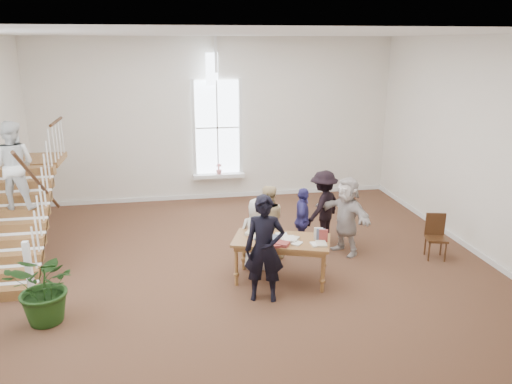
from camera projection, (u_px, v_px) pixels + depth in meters
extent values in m
plane|color=#4D301E|center=(242.00, 261.00, 10.32)|extent=(10.00, 10.00, 0.00)
plane|color=white|center=(217.00, 120.00, 13.91)|extent=(10.00, 0.00, 10.00)
plane|color=white|center=(302.00, 243.00, 5.43)|extent=(10.00, 0.00, 10.00)
plane|color=white|center=(475.00, 146.00, 10.51)|extent=(0.00, 9.00, 9.00)
plane|color=white|center=(240.00, 33.00, 9.02)|extent=(10.00, 10.00, 0.00)
cube|color=white|center=(219.00, 176.00, 14.19)|extent=(1.45, 0.28, 0.10)
plane|color=white|center=(217.00, 128.00, 13.91)|extent=(2.60, 0.00, 2.60)
plane|color=white|center=(216.00, 69.00, 13.45)|extent=(0.60, 0.60, 0.85)
cube|color=white|center=(219.00, 195.00, 14.51)|extent=(10.00, 0.04, 0.12)
imported|color=pink|center=(219.00, 169.00, 14.10)|extent=(0.17, 0.17, 0.30)
cube|color=brown|center=(5.00, 293.00, 8.80)|extent=(1.10, 0.30, 0.20)
cube|color=brown|center=(8.00, 275.00, 9.02)|extent=(1.10, 0.30, 0.20)
cube|color=brown|center=(12.00, 258.00, 9.25)|extent=(1.10, 0.30, 0.20)
cube|color=brown|center=(15.00, 242.00, 9.47)|extent=(1.10, 0.30, 0.20)
cube|color=brown|center=(17.00, 227.00, 9.70)|extent=(1.10, 0.30, 0.20)
cube|color=brown|center=(20.00, 212.00, 9.92)|extent=(1.10, 0.30, 0.20)
cube|color=brown|center=(23.00, 198.00, 10.15)|extent=(1.10, 0.30, 0.20)
cube|color=brown|center=(25.00, 185.00, 10.37)|extent=(1.10, 0.30, 0.20)
cube|color=brown|center=(28.00, 172.00, 10.60)|extent=(1.10, 0.30, 0.20)
cube|color=brown|center=(37.00, 160.00, 11.43)|extent=(1.10, 1.20, 0.12)
cube|color=white|center=(29.00, 271.00, 8.61)|extent=(0.10, 0.10, 1.10)
cylinder|color=#311C0D|center=(39.00, 184.00, 9.54)|extent=(0.07, 2.74, 1.86)
imported|color=silver|center=(13.00, 165.00, 9.65)|extent=(0.94, 0.79, 1.72)
cube|color=brown|center=(282.00, 240.00, 9.27)|extent=(1.98, 1.44, 0.05)
cube|color=brown|center=(281.00, 244.00, 9.29)|extent=(1.83, 1.29, 0.10)
cylinder|color=brown|center=(236.00, 266.00, 9.19)|extent=(0.07, 0.07, 0.79)
cylinder|color=brown|center=(323.00, 272.00, 8.94)|extent=(0.07, 0.07, 0.79)
cylinder|color=brown|center=(243.00, 251.00, 9.84)|extent=(0.07, 0.07, 0.79)
cylinder|color=brown|center=(324.00, 257.00, 9.59)|extent=(0.07, 0.07, 0.79)
cube|color=silver|center=(254.00, 233.00, 9.54)|extent=(0.30, 0.30, 0.03)
cube|color=beige|center=(292.00, 239.00, 9.20)|extent=(0.32, 0.35, 0.04)
cube|color=tan|center=(273.00, 241.00, 9.16)|extent=(0.25, 0.25, 0.02)
cube|color=silver|center=(289.00, 239.00, 9.18)|extent=(0.24, 0.28, 0.05)
cube|color=#4C5972|center=(260.00, 238.00, 9.27)|extent=(0.25, 0.26, 0.04)
cube|color=maroon|center=(283.00, 244.00, 8.96)|extent=(0.29, 0.29, 0.06)
cube|color=white|center=(282.00, 235.00, 9.42)|extent=(0.23, 0.27, 0.02)
cube|color=#BFB299|center=(250.00, 233.00, 9.51)|extent=(0.25, 0.29, 0.05)
cube|color=silver|center=(317.00, 244.00, 8.99)|extent=(0.23, 0.23, 0.03)
cube|color=beige|center=(286.00, 238.00, 9.31)|extent=(0.27, 0.28, 0.02)
cube|color=tan|center=(258.00, 236.00, 9.35)|extent=(0.28, 0.28, 0.03)
cube|color=silver|center=(288.00, 239.00, 9.22)|extent=(0.29, 0.30, 0.04)
cube|color=#4C5972|center=(273.00, 238.00, 9.23)|extent=(0.32, 0.34, 0.05)
cube|color=maroon|center=(275.00, 244.00, 8.97)|extent=(0.20, 0.30, 0.05)
cube|color=white|center=(257.00, 236.00, 9.37)|extent=(0.27, 0.33, 0.02)
cube|color=#BFB299|center=(321.00, 244.00, 9.01)|extent=(0.22, 0.29, 0.04)
cube|color=silver|center=(297.00, 243.00, 9.03)|extent=(0.24, 0.25, 0.02)
imported|color=black|center=(265.00, 249.00, 8.54)|extent=(0.78, 0.61, 1.90)
imported|color=beige|center=(257.00, 234.00, 9.80)|extent=(0.81, 0.64, 1.46)
imported|color=#CDB280|center=(267.00, 222.00, 10.30)|extent=(0.80, 0.64, 1.56)
imported|color=#3A3580|center=(302.00, 221.00, 10.57)|extent=(0.58, 0.90, 1.43)
imported|color=black|center=(323.00, 207.00, 11.06)|extent=(1.21, 1.17, 1.66)
imported|color=beige|center=(346.00, 216.00, 10.50)|extent=(1.09, 1.62, 1.68)
imported|color=#1A3912|center=(46.00, 287.00, 7.91)|extent=(1.41, 1.33, 1.24)
cube|color=#311C0D|center=(436.00, 239.00, 10.34)|extent=(0.49, 0.49, 0.05)
cube|color=#311C0D|center=(435.00, 224.00, 10.43)|extent=(0.40, 0.14, 0.48)
cylinder|color=#311C0D|center=(429.00, 252.00, 10.26)|extent=(0.04, 0.04, 0.42)
cylinder|color=#311C0D|center=(445.00, 252.00, 10.23)|extent=(0.04, 0.04, 0.42)
cylinder|color=#311C0D|center=(425.00, 245.00, 10.57)|extent=(0.04, 0.04, 0.42)
cylinder|color=#311C0D|center=(441.00, 246.00, 10.54)|extent=(0.04, 0.04, 0.42)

